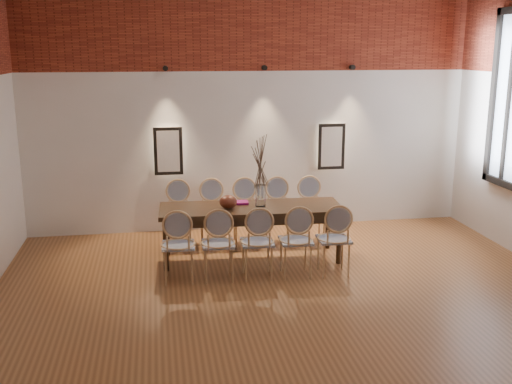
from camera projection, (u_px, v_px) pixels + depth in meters
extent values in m
cube|color=brown|center=(302.00, 321.00, 6.43)|extent=(7.00, 7.00, 0.02)
cube|color=silver|center=(250.00, 103.00, 9.36)|extent=(7.00, 0.10, 4.00)
cube|color=silver|center=(510.00, 254.00, 2.56)|extent=(7.00, 0.10, 4.00)
cube|color=maroon|center=(251.00, 20.00, 9.00)|extent=(7.00, 0.02, 1.50)
cube|color=#FFEAC6|center=(168.00, 151.00, 9.22)|extent=(0.36, 0.06, 0.66)
cube|color=#FFEAC6|center=(331.00, 146.00, 9.64)|extent=(0.36, 0.06, 0.66)
cylinder|color=black|center=(165.00, 68.00, 8.90)|extent=(0.08, 0.10, 0.08)
cylinder|color=black|center=(264.00, 68.00, 9.14)|extent=(0.08, 0.10, 0.08)
cylinder|color=black|center=(352.00, 67.00, 9.36)|extent=(0.08, 0.10, 0.08)
cube|color=silver|center=(511.00, 99.00, 8.40)|extent=(0.02, 0.78, 2.38)
cube|color=black|center=(509.00, 99.00, 8.39)|extent=(0.08, 0.90, 2.50)
cube|color=black|center=(509.00, 99.00, 8.39)|extent=(0.06, 0.06, 2.40)
cube|color=#342011|center=(251.00, 233.00, 8.21)|extent=(2.51, 0.90, 0.75)
cylinder|color=silver|center=(260.00, 196.00, 8.11)|extent=(0.14, 0.14, 0.30)
ellipsoid|color=#572113|center=(228.00, 202.00, 8.02)|extent=(0.24, 0.24, 0.18)
cube|color=#7B0E57|center=(239.00, 203.00, 8.27)|extent=(0.27, 0.19, 0.03)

